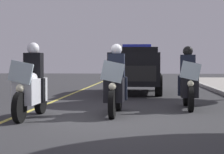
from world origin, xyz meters
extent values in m
plane|color=#333335|center=(0.00, 0.00, 0.00)|extent=(80.00, 80.00, 0.00)
cube|color=#E0D14C|center=(0.00, -2.17, 0.00)|extent=(48.00, 0.12, 0.01)
cylinder|color=black|center=(0.82, -1.77, 0.32)|extent=(0.64, 0.13, 0.64)
cylinder|color=black|center=(-0.68, -1.74, 0.32)|extent=(0.64, 0.15, 0.64)
cube|color=silver|center=(0.09, -1.75, 0.62)|extent=(1.21, 0.47, 0.56)
ellipsoid|color=silver|center=(0.14, -1.75, 0.92)|extent=(0.57, 0.33, 0.24)
cube|color=silver|center=(0.72, -1.77, 1.05)|extent=(0.07, 0.56, 0.53)
sphere|color=#F9F4CC|center=(0.78, -1.77, 0.72)|extent=(0.17, 0.17, 0.17)
sphere|color=red|center=(0.58, -1.93, 0.98)|extent=(0.09, 0.09, 0.09)
sphere|color=#1933F2|center=(0.59, -1.61, 0.98)|extent=(0.09, 0.09, 0.09)
cube|color=black|center=(-0.14, -1.75, 1.18)|extent=(0.29, 0.41, 0.60)
cube|color=black|center=(-0.08, -1.55, 0.62)|extent=(0.18, 0.14, 0.56)
cube|color=black|center=(-0.09, -1.95, 0.62)|extent=(0.18, 0.14, 0.56)
sphere|color=silver|center=(-0.12, -1.75, 1.58)|extent=(0.28, 0.28, 0.28)
cylinder|color=black|center=(0.04, 0.09, 0.32)|extent=(0.64, 0.13, 0.64)
cylinder|color=black|center=(-1.46, 0.12, 0.32)|extent=(0.64, 0.15, 0.64)
cube|color=black|center=(-0.69, 0.11, 0.62)|extent=(1.21, 0.47, 0.56)
ellipsoid|color=black|center=(-0.64, 0.11, 0.92)|extent=(0.57, 0.33, 0.24)
cube|color=silver|center=(-0.06, 0.09, 1.05)|extent=(0.07, 0.56, 0.53)
sphere|color=#F9F4CC|center=(0.00, 0.09, 0.72)|extent=(0.17, 0.17, 0.17)
sphere|color=red|center=(-0.19, -0.06, 0.98)|extent=(0.09, 0.09, 0.09)
sphere|color=#1933F2|center=(-0.19, 0.26, 0.98)|extent=(0.09, 0.09, 0.09)
cube|color=black|center=(-0.92, 0.11, 1.18)|extent=(0.29, 0.41, 0.60)
cube|color=black|center=(-0.86, 0.31, 0.62)|extent=(0.18, 0.14, 0.56)
cube|color=black|center=(-0.87, -0.09, 0.62)|extent=(0.18, 0.14, 0.56)
sphere|color=silver|center=(-0.90, 0.11, 1.58)|extent=(0.28, 0.28, 0.28)
cylinder|color=black|center=(-1.36, 1.98, 0.32)|extent=(0.64, 0.13, 0.64)
cylinder|color=black|center=(-2.86, 2.01, 0.32)|extent=(0.64, 0.15, 0.64)
cube|color=black|center=(-2.09, 2.00, 0.62)|extent=(1.21, 0.47, 0.56)
ellipsoid|color=black|center=(-2.04, 1.99, 0.92)|extent=(0.57, 0.33, 0.24)
cube|color=silver|center=(-1.46, 1.98, 1.05)|extent=(0.07, 0.56, 0.53)
sphere|color=#F9F4CC|center=(-1.40, 1.98, 0.72)|extent=(0.17, 0.17, 0.17)
sphere|color=red|center=(-1.59, 1.82, 0.98)|extent=(0.09, 0.09, 0.09)
sphere|color=#1933F2|center=(-1.59, 2.14, 0.98)|extent=(0.09, 0.09, 0.09)
cube|color=black|center=(-2.32, 2.00, 1.18)|extent=(0.29, 0.41, 0.60)
cube|color=black|center=(-2.26, 2.20, 0.62)|extent=(0.18, 0.14, 0.56)
cube|color=black|center=(-2.26, 1.80, 0.62)|extent=(0.18, 0.14, 0.56)
sphere|color=black|center=(-2.30, 2.00, 1.58)|extent=(0.28, 0.28, 0.28)
cube|color=black|center=(-7.64, 0.46, 1.02)|extent=(4.94, 2.01, 1.24)
cube|color=black|center=(-7.94, 0.46, 1.72)|extent=(2.44, 1.80, 0.36)
cube|color=#2633D8|center=(-7.74, 0.46, 1.98)|extent=(0.31, 1.21, 0.14)
cube|color=black|center=(-5.24, 0.40, 0.88)|extent=(0.16, 1.62, 0.56)
cylinder|color=black|center=(-6.07, 1.32, 0.40)|extent=(0.81, 0.30, 0.80)
cylinder|color=black|center=(-6.11, -0.48, 0.40)|extent=(0.81, 0.30, 0.80)
cylinder|color=black|center=(-9.17, 1.39, 0.40)|extent=(0.81, 0.30, 0.80)
cylinder|color=black|center=(-9.21, -0.41, 0.40)|extent=(0.81, 0.30, 0.80)
camera|label=1|loc=(8.56, 0.84, 1.23)|focal=61.82mm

